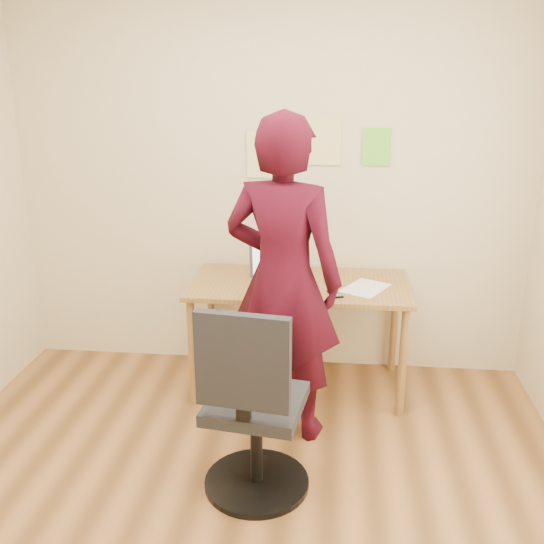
# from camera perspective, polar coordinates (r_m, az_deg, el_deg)

# --- Properties ---
(room) EXTENTS (3.58, 3.58, 2.78)m
(room) POSITION_cam_1_polar(r_m,az_deg,el_deg) (2.43, -4.56, 2.06)
(room) COLOR brown
(room) RESTS_ON ground
(desk) EXTENTS (1.40, 0.70, 0.74)m
(desk) POSITION_cam_1_polar(r_m,az_deg,el_deg) (3.93, 2.59, -2.23)
(desk) COLOR olive
(desk) RESTS_ON ground
(laptop) EXTENTS (0.39, 0.37, 0.24)m
(laptop) POSITION_cam_1_polar(r_m,az_deg,el_deg) (3.90, 0.45, -0.22)
(laptop) COLOR #AAAAB1
(laptop) RESTS_ON desk
(paper_sheet) EXTENTS (0.35, 0.38, 0.00)m
(paper_sheet) POSITION_cam_1_polar(r_m,az_deg,el_deg) (3.85, 8.78, -1.49)
(paper_sheet) COLOR white
(paper_sheet) RESTS_ON desk
(phone) EXTENTS (0.11, 0.14, 0.01)m
(phone) POSITION_cam_1_polar(r_m,az_deg,el_deg) (3.71, 5.94, -2.07)
(phone) COLOR black
(phone) RESTS_ON desk
(wall_note_left) EXTENTS (0.21, 0.00, 0.30)m
(wall_note_left) POSITION_cam_1_polar(r_m,az_deg,el_deg) (4.09, -0.90, 10.93)
(wall_note_left) COLOR #E8D58A
(wall_note_left) RESTS_ON room
(wall_note_mid) EXTENTS (0.21, 0.00, 0.30)m
(wall_note_mid) POSITION_cam_1_polar(r_m,az_deg,el_deg) (4.06, 4.98, 12.10)
(wall_note_mid) COLOR #E8D58A
(wall_note_mid) RESTS_ON room
(wall_note_right) EXTENTS (0.18, 0.00, 0.24)m
(wall_note_right) POSITION_cam_1_polar(r_m,az_deg,el_deg) (4.07, 9.81, 11.52)
(wall_note_right) COLOR #6FD930
(wall_note_right) RESTS_ON room
(office_chair) EXTENTS (0.54, 0.54, 1.04)m
(office_chair) POSITION_cam_1_polar(r_m,az_deg,el_deg) (3.01, -1.85, -13.43)
(office_chair) COLOR black
(office_chair) RESTS_ON ground
(person) EXTENTS (0.77, 0.60, 1.85)m
(person) POSITION_cam_1_polar(r_m,az_deg,el_deg) (3.36, 1.05, -0.82)
(person) COLOR #340713
(person) RESTS_ON ground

